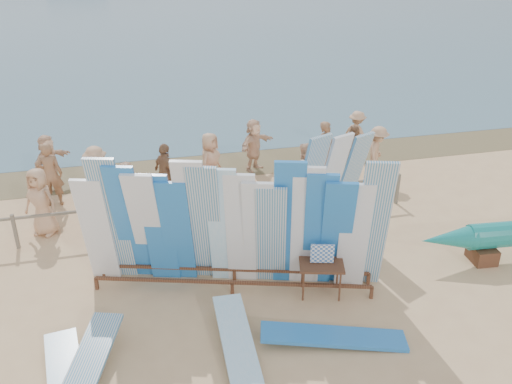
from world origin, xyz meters
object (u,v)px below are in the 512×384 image
object	(u,v)px
beachgoer_10	(352,155)
beachgoer_6	(210,163)
vendor_table	(321,278)
side_surfboard_rack	(318,195)
flat_board_b	(239,355)
beachgoer_9	(356,134)
beachgoer_extra_0	(377,153)
beachgoer_3	(97,176)
flat_board_e	(86,384)
beach_chair_left	(216,206)
main_surfboard_rack	(232,230)
beachgoer_4	(166,173)
beachgoer_5	(254,145)
beach_chair_right	(229,198)
beachgoer_1	(50,174)
beachgoer_8	(304,174)
beachgoer_0	(41,202)
beachgoer_11	(49,162)
beachgoer_2	(128,194)
beachgoer_7	(326,151)
flat_board_d	(333,342)
stroller	(287,188)

from	to	relation	value
beachgoer_10	beachgoer_6	bearing A→B (deg)	119.41
vendor_table	side_surfboard_rack	bearing A→B (deg)	88.74
flat_board_b	beachgoer_10	bearing A→B (deg)	55.26
beachgoer_9	beachgoer_extra_0	world-z (taller)	beachgoer_extra_0
beachgoer_3	flat_board_e	bearing A→B (deg)	169.40
beach_chair_left	beachgoer_9	size ratio (longest dim) A/B	0.56
main_surfboard_rack	side_surfboard_rack	bearing A→B (deg)	44.71
beachgoer_6	beachgoer_4	world-z (taller)	beachgoer_6
beachgoer_6	beachgoer_extra_0	size ratio (longest dim) A/B	1.06
beachgoer_4	flat_board_b	bearing A→B (deg)	158.40
beach_chair_left	beachgoer_10	xyz separation A→B (m)	(4.39, 1.12, 0.64)
beachgoer_extra_0	beachgoer_5	bearing A→B (deg)	96.86
side_surfboard_rack	flat_board_e	distance (m)	6.38
side_surfboard_rack	beach_chair_left	xyz separation A→B (m)	(-2.06, 2.22, -1.10)
beach_chair_right	beachgoer_1	bearing A→B (deg)	159.95
vendor_table	flat_board_b	distance (m)	2.52
vendor_table	beachgoer_6	world-z (taller)	beachgoer_6
beachgoer_8	beachgoer_10	bearing A→B (deg)	-176.16
flat_board_b	beachgoer_0	size ratio (longest dim) A/B	1.53
beachgoer_0	beachgoer_1	distance (m)	1.66
beachgoer_11	beachgoer_extra_0	world-z (taller)	beachgoer_extra_0
flat_board_e	beach_chair_left	world-z (taller)	beach_chair_left
beachgoer_0	beachgoer_2	bearing A→B (deg)	30.15
beach_chair_left	beachgoer_extra_0	bearing A→B (deg)	30.88
side_surfboard_rack	beachgoer_5	xyz separation A→B (m)	(-0.30, 5.02, -0.52)
beachgoer_7	beachgoer_8	world-z (taller)	beachgoer_7
beachgoer_extra_0	beach_chair_right	bearing A→B (deg)	131.98
beachgoer_2	beachgoer_5	distance (m)	4.87
flat_board_e	beachgoer_8	xyz separation A→B (m)	(5.71, 5.58, 0.90)
beach_chair_left	beachgoer_3	size ratio (longest dim) A/B	0.51
flat_board_d	beachgoer_7	distance (m)	7.64
beachgoer_1	flat_board_b	bearing A→B (deg)	118.49
beach_chair_right	beachgoer_3	world-z (taller)	beachgoer_3
beachgoer_11	beachgoer_6	xyz separation A→B (m)	(4.56, -1.35, 0.06)
beachgoer_9	beach_chair_right	bearing A→B (deg)	87.72
beachgoer_2	beachgoer_7	size ratio (longest dim) A/B	0.93
flat_board_b	flat_board_e	bearing A→B (deg)	-177.00
beachgoer_2	main_surfboard_rack	bearing A→B (deg)	17.69
beachgoer_5	beach_chair_left	bearing A→B (deg)	-162.71
flat_board_e	beachgoer_4	xyz separation A→B (m)	(2.04, 6.66, 0.87)
main_surfboard_rack	vendor_table	world-z (taller)	main_surfboard_rack
flat_board_b	main_surfboard_rack	bearing A→B (deg)	82.65
beach_chair_left	beachgoer_10	distance (m)	4.57
flat_board_d	beachgoer_4	distance (m)	7.16
stroller	beachgoer_11	xyz separation A→B (m)	(-6.53, 2.59, 0.42)
vendor_table	stroller	distance (m)	4.44
beachgoer_0	beachgoer_8	size ratio (longest dim) A/B	0.98
vendor_table	beachgoer_2	xyz separation A→B (m)	(-3.74, 4.14, 0.45)
flat_board_d	beachgoer_7	size ratio (longest dim) A/B	1.47
beachgoer_extra_0	beachgoer_10	bearing A→B (deg)	124.67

